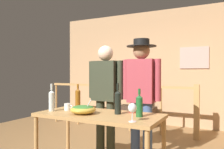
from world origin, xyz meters
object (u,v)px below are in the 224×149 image
mug_white (68,107)px  wine_bottle_clear (52,100)px  framed_picture (194,58)px  wine_bottle_amber (78,98)px  mug_red (133,109)px  serving_table (99,120)px  salad_bowl (83,109)px  tv_console (137,116)px  flat_screen_tv (136,97)px  stair_railing (138,101)px  wine_glass (132,109)px  person_standing_left (106,91)px  person_standing_right (141,89)px  wine_bottle_green (139,105)px  wine_bottle_dark (118,102)px

mug_white → wine_bottle_clear: bearing=-134.0°
framed_picture → wine_bottle_amber: (-1.11, -2.92, -0.68)m
framed_picture → mug_red: 2.98m
serving_table → salad_bowl: size_ratio=4.88×
tv_console → flat_screen_tv: flat_screen_tv is taller
flat_screen_tv → mug_white: size_ratio=3.90×
stair_railing → flat_screen_tv: stair_railing is taller
wine_glass → mug_red: size_ratio=1.52×
serving_table → wine_bottle_amber: (-0.43, 0.18, 0.22)m
stair_railing → person_standing_left: person_standing_left is taller
framed_picture → person_standing_right: (-0.39, -2.41, -0.56)m
serving_table → person_standing_left: (-0.29, 0.68, 0.29)m
wine_bottle_green → person_standing_left: bearing=140.3°
framed_picture → serving_table: bearing=-102.3°
tv_console → mug_red: mug_red is taller
wine_bottle_amber → mug_white: size_ratio=2.78×
tv_console → wine_glass: size_ratio=4.86×
mug_red → wine_bottle_green: bearing=-52.3°
serving_table → wine_bottle_green: 0.54m
wine_bottle_dark → tv_console: bearing=106.5°
wine_glass → mug_white: wine_glass is taller
salad_bowl → wine_bottle_green: bearing=11.7°
wine_bottle_green → wine_bottle_dark: bearing=172.6°
wine_bottle_dark → mug_red: 0.23m
person_standing_left → salad_bowl: bearing=100.1°
serving_table → wine_bottle_green: bearing=4.2°
mug_white → tv_console: bearing=92.3°
person_standing_right → stair_railing: bearing=-68.6°
salad_bowl → wine_glass: 0.70m
wine_bottle_dark → serving_table: bearing=-161.3°
wine_bottle_dark → framed_picture: bearing=81.3°
mug_white → mug_red: size_ratio=0.98×
tv_console → salad_bowl: (0.43, -2.90, 0.61)m
wine_bottle_dark → salad_bowl: bearing=-155.3°
salad_bowl → mug_red: size_ratio=2.49×
stair_railing → person_standing_left: 1.56m
flat_screen_tv → mug_white: bearing=-87.7°
stair_railing → wine_bottle_amber: (-0.09, -2.03, 0.25)m
wine_glass → mug_white: (-1.00, 0.25, -0.09)m
stair_railing → wine_bottle_amber: bearing=-92.6°
wine_bottle_amber → person_standing_right: bearing=35.3°
wine_bottle_green → person_standing_left: (-0.78, 0.65, 0.08)m
framed_picture → wine_glass: 3.40m
framed_picture → salad_bowl: size_ratio=2.06×
person_standing_right → wine_bottle_dark: bearing=82.5°
serving_table → mug_red: size_ratio=12.13×
person_standing_left → wine_bottle_green: bearing=141.2°
framed_picture → person_standing_left: (-0.96, -2.41, -0.61)m
mug_white → framed_picture: bearing=69.4°
wine_bottle_dark → person_standing_right: 0.63m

